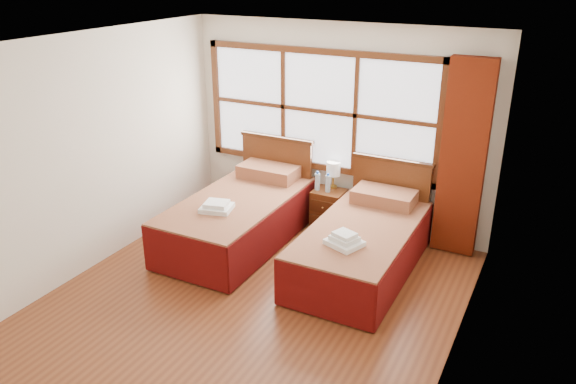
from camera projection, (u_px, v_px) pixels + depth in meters
The scene contains 15 objects.
floor at pixel (249, 304), 5.75m from camera, with size 4.50×4.50×0.00m, color brown.
ceiling at pixel (241, 45), 4.76m from camera, with size 4.50×4.50×0.00m, color white.
wall_back at pixel (338, 128), 7.11m from camera, with size 4.00×4.00×0.00m, color silver.
wall_left at pixel (88, 155), 6.10m from camera, with size 4.50×4.50×0.00m, color silver.
wall_right at pixel (463, 230), 4.41m from camera, with size 4.50×4.50×0.00m, color silver.
window at pixel (319, 111), 7.10m from camera, with size 3.16×0.06×1.56m.
curtain at pixel (463, 159), 6.36m from camera, with size 0.50×0.16×2.30m, color #661C0A.
bed_left at pixel (241, 215), 6.95m from camera, with size 1.13×2.20×1.10m.
bed_right at pixel (363, 244), 6.29m from camera, with size 1.07×2.09×1.04m.
nightstand at pixel (329, 210), 7.28m from camera, with size 0.40×0.40×0.53m.
towels_left at pixel (217, 207), 6.47m from camera, with size 0.41×0.38×0.10m.
towels_right at pixel (344, 240), 5.73m from camera, with size 0.42×0.40×0.14m.
lamp at pixel (333, 169), 7.20m from camera, with size 0.18×0.18×0.35m.
bottle_near at pixel (317, 181), 7.18m from camera, with size 0.07×0.07×0.25m.
bottle_far at pixel (328, 183), 7.11m from camera, with size 0.07×0.07×0.25m.
Camera 1 is at (2.58, -4.16, 3.26)m, focal length 35.00 mm.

